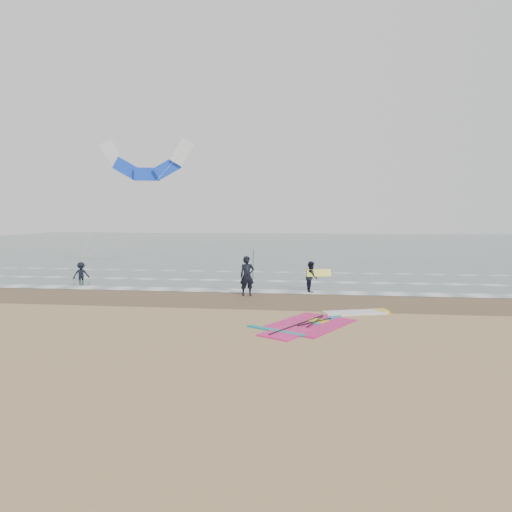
# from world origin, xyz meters

# --- Properties ---
(ground) EXTENTS (120.00, 120.00, 0.00)m
(ground) POSITION_xyz_m (0.00, 0.00, 0.00)
(ground) COLOR tan
(ground) RESTS_ON ground
(sea_water) EXTENTS (120.00, 80.00, 0.02)m
(sea_water) POSITION_xyz_m (0.00, 48.00, 0.01)
(sea_water) COLOR #47605E
(sea_water) RESTS_ON ground
(wet_sand_band) EXTENTS (120.00, 5.00, 0.01)m
(wet_sand_band) POSITION_xyz_m (0.00, 6.00, 0.00)
(wet_sand_band) COLOR brown
(wet_sand_band) RESTS_ON ground
(foam_waterline) EXTENTS (120.00, 9.15, 0.02)m
(foam_waterline) POSITION_xyz_m (0.00, 10.44, 0.03)
(foam_waterline) COLOR white
(foam_waterline) RESTS_ON ground
(windsurf_rig) EXTENTS (5.57, 5.28, 0.13)m
(windsurf_rig) POSITION_xyz_m (2.56, 1.62, 0.04)
(windsurf_rig) COLOR white
(windsurf_rig) RESTS_ON ground
(person_standing) EXTENTS (0.86, 0.71, 2.02)m
(person_standing) POSITION_xyz_m (-1.16, 6.91, 1.01)
(person_standing) COLOR black
(person_standing) RESTS_ON ground
(person_walking) EXTENTS (0.74, 0.88, 1.64)m
(person_walking) POSITION_xyz_m (2.05, 8.41, 0.82)
(person_walking) COLOR black
(person_walking) RESTS_ON ground
(person_wading) EXTENTS (1.12, 1.06, 1.53)m
(person_wading) POSITION_xyz_m (-12.13, 10.78, 0.76)
(person_wading) COLOR black
(person_wading) RESTS_ON ground
(held_pole) EXTENTS (0.17, 0.86, 1.82)m
(held_pole) POSITION_xyz_m (-0.86, 6.91, 1.48)
(held_pole) COLOR black
(held_pole) RESTS_ON ground
(carried_kiteboard) EXTENTS (1.30, 0.51, 0.39)m
(carried_kiteboard) POSITION_xyz_m (2.45, 8.31, 1.04)
(carried_kiteboard) COLOR yellow
(carried_kiteboard) RESTS_ON ground
(surf_kite) EXTENTS (6.84, 5.29, 8.51)m
(surf_kite) POSITION_xyz_m (-9.63, 15.77, 7.72)
(surf_kite) COLOR white
(surf_kite) RESTS_ON ground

